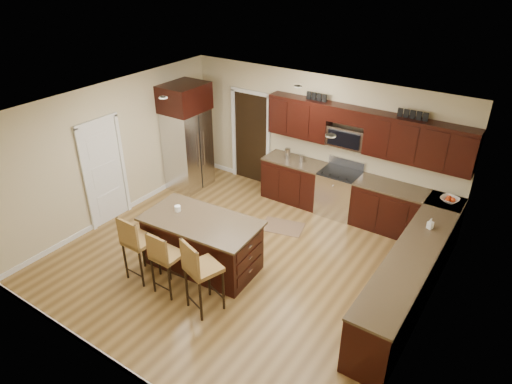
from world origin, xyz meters
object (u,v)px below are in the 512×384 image
Objects in this scene: range at (338,192)px; stool_mid at (164,256)px; stool_right at (199,269)px; stool_left at (136,242)px; refrigerator at (187,136)px; island at (202,244)px.

range is 3.93m from stool_mid.
stool_mid is at bearing -162.30° from stool_right.
stool_left reaches higher than stool_mid.
stool_right is 4.12m from refrigerator.
island is at bearing -44.69° from refrigerator.
island is 1.81× the size of stool_mid.
stool_mid is (-0.03, -0.85, 0.26)m from island.
stool_right reaches higher than range.
stool_right is at bearing 0.92° from stool_left.
stool_right is (0.67, -0.85, 0.34)m from island.
stool_left is at bearing -130.60° from island.
range is 0.47× the size of refrigerator.
stool_mid is at bearing 1.28° from stool_left.
stool_right is at bearing 0.03° from stool_mid.
range is at bearing 100.73° from stool_right.
stool_mid reaches higher than range.
stool_right is 0.53× the size of refrigerator.
island is at bearing 146.42° from stool_right.
refrigerator reaches higher than stool_right.
stool_left is 0.61m from stool_mid.
island is 0.89m from stool_mid.
range is 1.00× the size of stool_mid.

